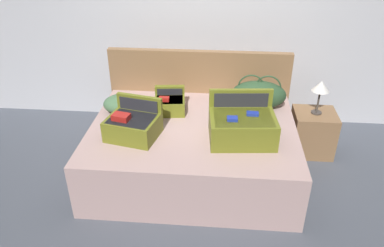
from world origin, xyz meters
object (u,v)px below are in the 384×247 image
(pillow_near_headboard, at_px, (124,104))
(nightstand, at_px, (313,132))
(bed, at_px, (193,150))
(duffel_bag, at_px, (259,94))
(hard_case_small, at_px, (170,103))
(hard_case_large, at_px, (242,126))
(table_lamp, at_px, (321,88))
(hard_case_medium, at_px, (133,125))

(pillow_near_headboard, xyz_separation_m, nightstand, (1.99, 0.26, -0.40))
(bed, xyz_separation_m, duffel_bag, (0.64, 0.46, 0.42))
(bed, bearing_deg, duffel_bag, 35.45)
(duffel_bag, bearing_deg, hard_case_small, -169.76)
(hard_case_large, xyz_separation_m, table_lamp, (0.81, 0.69, 0.09))
(hard_case_large, relative_size, hard_case_medium, 1.20)
(nightstand, height_order, table_lamp, table_lamp)
(hard_case_medium, distance_m, duffel_bag, 1.35)
(bed, distance_m, duffel_bag, 0.89)
(hard_case_small, bearing_deg, pillow_near_headboard, -179.66)
(hard_case_small, xyz_separation_m, table_lamp, (1.53, 0.21, 0.14))
(bed, distance_m, pillow_near_headboard, 0.85)
(hard_case_large, height_order, hard_case_small, hard_case_large)
(hard_case_medium, bearing_deg, pillow_near_headboard, 125.98)
(nightstand, distance_m, table_lamp, 0.53)
(bed, distance_m, hard_case_medium, 0.69)
(hard_case_large, relative_size, duffel_bag, 1.08)
(pillow_near_headboard, bearing_deg, bed, -18.32)
(hard_case_large, relative_size, nightstand, 1.28)
(nightstand, bearing_deg, pillow_near_headboard, -172.48)
(hard_case_large, xyz_separation_m, hard_case_small, (-0.72, 0.48, -0.05))
(pillow_near_headboard, distance_m, table_lamp, 2.01)
(hard_case_large, relative_size, table_lamp, 1.68)
(hard_case_large, distance_m, hard_case_small, 0.86)
(bed, xyz_separation_m, nightstand, (1.27, 0.50, -0.03))
(hard_case_medium, bearing_deg, hard_case_small, 75.01)
(nightstand, bearing_deg, hard_case_small, -172.22)
(duffel_bag, distance_m, pillow_near_headboard, 1.38)
(hard_case_large, height_order, duffel_bag, hard_case_large)
(bed, relative_size, nightstand, 4.09)
(hard_case_large, distance_m, duffel_bag, 0.67)
(hard_case_small, xyz_separation_m, nightstand, (1.53, 0.21, -0.39))
(hard_case_large, bearing_deg, nightstand, 34.95)
(bed, relative_size, hard_case_large, 3.20)
(bed, height_order, hard_case_large, hard_case_large)
(hard_case_medium, bearing_deg, bed, 34.62)
(hard_case_small, distance_m, pillow_near_headboard, 0.46)
(duffel_bag, bearing_deg, hard_case_medium, -150.18)
(hard_case_small, distance_m, duffel_bag, 0.92)
(hard_case_large, distance_m, hard_case_medium, 0.98)
(hard_case_small, bearing_deg, table_lamp, 1.47)
(duffel_bag, bearing_deg, table_lamp, 4.17)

